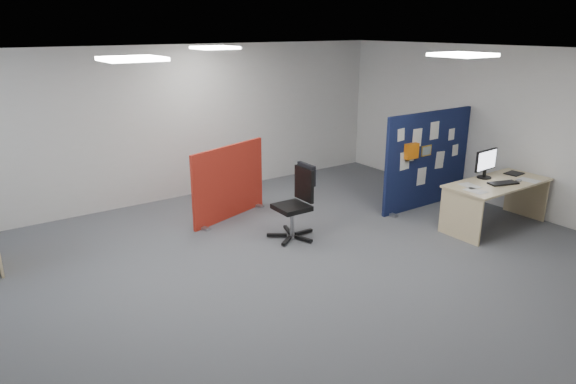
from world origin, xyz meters
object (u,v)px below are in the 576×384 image
main_desk (494,192)px  monitor_main (486,162)px  red_divider (229,183)px  office_chair (298,197)px  navy_divider (427,160)px

main_desk → monitor_main: (0.01, 0.21, 0.42)m
monitor_main → main_desk: bearing=-96.0°
red_divider → office_chair: 1.36m
office_chair → navy_divider: bearing=-2.2°
monitor_main → red_divider: red_divider is taller
main_desk → red_divider: (-3.17, 2.68, 0.03)m
navy_divider → monitor_main: navy_divider is taller
main_desk → monitor_main: monitor_main is taller
navy_divider → red_divider: (-3.05, 1.44, -0.24)m
navy_divider → monitor_main: size_ratio=3.84×
monitor_main → office_chair: monitor_main is taller
navy_divider → main_desk: (0.12, -1.25, -0.27)m
red_divider → office_chair: red_divider is taller
monitor_main → office_chair: size_ratio=0.48×
main_desk → red_divider: 4.15m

